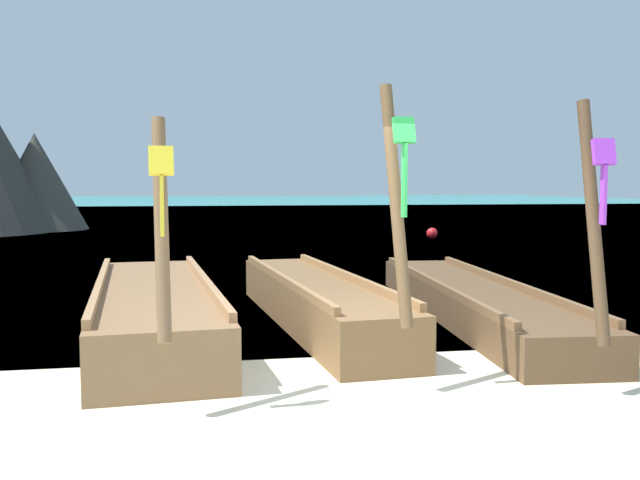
# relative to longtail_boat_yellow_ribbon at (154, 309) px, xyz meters

# --- Properties ---
(ground) EXTENTS (120.00, 120.00, 0.00)m
(ground) POSITION_rel_longtail_boat_yellow_ribbon_xyz_m (2.26, -2.72, -0.33)
(ground) COLOR beige
(sea_water) EXTENTS (120.00, 120.00, 0.00)m
(sea_water) POSITION_rel_longtail_boat_yellow_ribbon_xyz_m (2.26, 58.49, -0.33)
(sea_water) COLOR teal
(sea_water) RESTS_ON ground
(longtail_boat_yellow_ribbon) EXTENTS (1.91, 6.40, 2.54)m
(longtail_boat_yellow_ribbon) POSITION_rel_longtail_boat_yellow_ribbon_xyz_m (0.00, 0.00, 0.00)
(longtail_boat_yellow_ribbon) COLOR olive
(longtail_boat_yellow_ribbon) RESTS_ON ground
(longtail_boat_green_ribbon) EXTENTS (1.53, 6.29, 2.92)m
(longtail_boat_green_ribbon) POSITION_rel_longtail_boat_yellow_ribbon_xyz_m (2.17, 0.30, -0.00)
(longtail_boat_green_ribbon) COLOR brown
(longtail_boat_green_ribbon) RESTS_ON ground
(longtail_boat_violet_ribbon) EXTENTS (1.67, 7.31, 2.76)m
(longtail_boat_violet_ribbon) POSITION_rel_longtail_boat_yellow_ribbon_xyz_m (4.50, 0.38, -0.08)
(longtail_boat_violet_ribbon) COLOR brown
(longtail_boat_violet_ribbon) RESTS_ON ground
(mooring_buoy_near) EXTENTS (0.40, 0.40, 0.40)m
(mooring_buoy_near) POSITION_rel_longtail_boat_yellow_ribbon_xyz_m (8.88, 14.74, -0.13)
(mooring_buoy_near) COLOR red
(mooring_buoy_near) RESTS_ON sea_water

